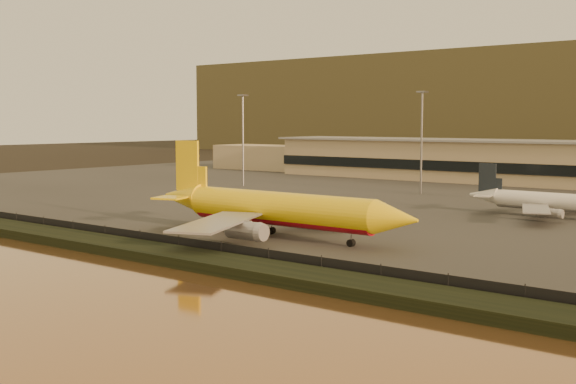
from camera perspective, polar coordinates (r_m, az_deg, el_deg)
name	(u,v)px	position (r m, az deg, el deg)	size (l,w,h in m)	color
ground	(232,240)	(110.87, -4.43, -3.83)	(900.00, 900.00, 0.00)	black
embankment	(147,252)	(99.08, -11.11, -4.64)	(320.00, 7.00, 1.40)	black
tarmac	(483,192)	(191.35, 15.18, -0.02)	(320.00, 220.00, 0.20)	#2D2D2D
perimeter_fence	(169,243)	(101.59, -9.41, -4.01)	(300.00, 0.05, 2.20)	black
terminal_building	(479,161)	(224.61, 14.85, 2.37)	(202.00, 25.00, 12.60)	tan
apron_light_masts	(513,133)	(166.37, 17.38, 4.50)	(152.20, 12.20, 25.40)	slate
dhl_cargo_jet	(276,209)	(111.70, -0.96, -1.36)	(49.08, 48.28, 14.72)	yellow
white_narrowbody_jet	(554,202)	(143.55, 20.27, -0.77)	(33.70, 32.95, 9.70)	silver
gse_vehicle_yellow	(334,219)	(126.27, 3.65, -2.14)	(4.25, 1.91, 1.91)	yellow
gse_vehicle_white	(269,203)	(150.00, -1.50, -0.88)	(4.58, 2.06, 2.06)	silver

